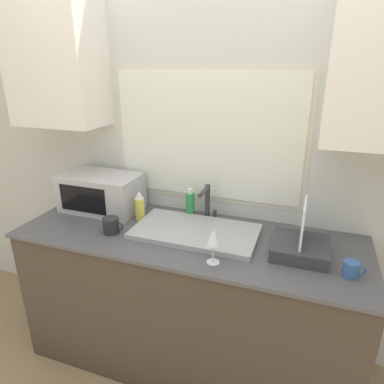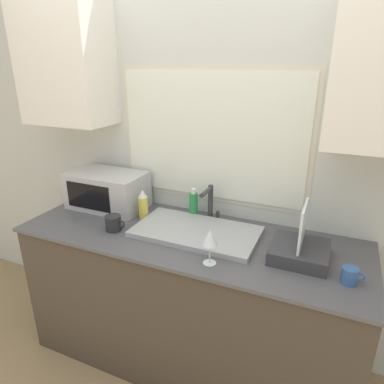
% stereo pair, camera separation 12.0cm
% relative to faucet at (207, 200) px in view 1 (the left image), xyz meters
% --- Properties ---
extents(countertop, '(1.99, 0.71, 0.90)m').
position_rel_faucet_xyz_m(countertop, '(-0.04, -0.23, -0.59)').
color(countertop, '#42382D').
rests_on(countertop, ground_plane).
extents(wall_back, '(6.00, 0.38, 2.60)m').
position_rel_faucet_xyz_m(wall_back, '(-0.04, 0.10, 0.38)').
color(wall_back, silver).
rests_on(wall_back, ground_plane).
extents(sink_basin, '(0.71, 0.39, 0.03)m').
position_rel_faucet_xyz_m(sink_basin, '(-0.00, -0.20, -0.12)').
color(sink_basin, '#9EA0A5').
rests_on(sink_basin, countertop).
extents(faucet, '(0.08, 0.17, 0.23)m').
position_rel_faucet_xyz_m(faucet, '(0.00, 0.00, 0.00)').
color(faucet, '#333338').
rests_on(faucet, countertop).
extents(microwave, '(0.51, 0.31, 0.24)m').
position_rel_faucet_xyz_m(microwave, '(-0.71, -0.08, -0.01)').
color(microwave, '#B2B2B7').
rests_on(microwave, countertop).
extents(dish_rack, '(0.28, 0.28, 0.29)m').
position_rel_faucet_xyz_m(dish_rack, '(0.57, -0.23, -0.09)').
color(dish_rack, '#333338').
rests_on(dish_rack, countertop).
extents(spray_bottle, '(0.06, 0.06, 0.19)m').
position_rel_faucet_xyz_m(spray_bottle, '(-0.40, -0.14, -0.04)').
color(spray_bottle, '#D8CC4C').
rests_on(spray_bottle, countertop).
extents(soap_bottle, '(0.05, 0.05, 0.19)m').
position_rel_faucet_xyz_m(soap_bottle, '(-0.11, 0.01, -0.05)').
color(soap_bottle, '#268C3F').
rests_on(soap_bottle, countertop).
extents(mug_near_sink, '(0.13, 0.09, 0.09)m').
position_rel_faucet_xyz_m(mug_near_sink, '(-0.47, -0.35, -0.09)').
color(mug_near_sink, '#262628').
rests_on(mug_near_sink, countertop).
extents(wine_glass, '(0.07, 0.07, 0.19)m').
position_rel_faucet_xyz_m(wine_glass, '(0.18, -0.46, 0.00)').
color(wine_glass, silver).
rests_on(wine_glass, countertop).
extents(mug_by_rack, '(0.10, 0.07, 0.08)m').
position_rel_faucet_xyz_m(mug_by_rack, '(0.81, -0.36, -0.10)').
color(mug_by_rack, '#335999').
rests_on(mug_by_rack, countertop).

